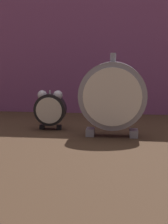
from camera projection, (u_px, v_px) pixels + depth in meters
The scene contains 4 objects.
ground_plane at pixel (80, 139), 0.74m from camera, with size 4.00×4.00×0.00m, color #422D1E.
fabric_backdrop_drape at pixel (93, 27), 1.00m from camera, with size 1.54×0.01×0.56m, color #8E4C7F.
alarm_clock_twin_bell at pixel (50, 108), 0.82m from camera, with size 0.08×0.03×0.10m.
mantel_clock_silver at pixel (112, 97), 0.74m from camera, with size 0.16×0.04×0.20m.
Camera 1 is at (0.09, -0.71, 0.20)m, focal length 50.00 mm.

